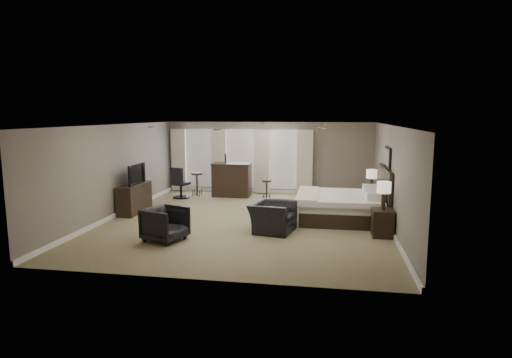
% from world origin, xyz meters
% --- Properties ---
extents(room, '(7.60, 8.60, 2.64)m').
position_xyz_m(room, '(0.00, 0.00, 1.30)').
color(room, '#766B4B').
rests_on(room, ground).
extents(window_bay, '(5.25, 0.20, 2.30)m').
position_xyz_m(window_bay, '(-1.00, 4.11, 1.20)').
color(window_bay, silver).
rests_on(window_bay, room).
extents(bed, '(2.31, 2.20, 1.47)m').
position_xyz_m(bed, '(2.58, 0.54, 0.73)').
color(bed, silver).
rests_on(bed, ground).
extents(nightstand_near, '(0.48, 0.59, 0.64)m').
position_xyz_m(nightstand_near, '(3.47, -0.91, 0.32)').
color(nightstand_near, black).
rests_on(nightstand_near, ground).
extents(nightstand_far, '(0.42, 0.52, 0.56)m').
position_xyz_m(nightstand_far, '(3.47, 1.99, 0.28)').
color(nightstand_far, black).
rests_on(nightstand_far, ground).
extents(lamp_near, '(0.33, 0.33, 0.67)m').
position_xyz_m(lamp_near, '(3.47, -0.91, 0.98)').
color(lamp_near, beige).
rests_on(lamp_near, nightstand_near).
extents(lamp_far, '(0.32, 0.32, 0.67)m').
position_xyz_m(lamp_far, '(3.47, 1.99, 0.90)').
color(lamp_far, beige).
rests_on(lamp_far, nightstand_far).
extents(wall_art, '(0.04, 0.96, 0.56)m').
position_xyz_m(wall_art, '(3.70, 0.54, 1.75)').
color(wall_art, slate).
rests_on(wall_art, room).
extents(dresser, '(0.47, 1.45, 0.84)m').
position_xyz_m(dresser, '(-3.45, 0.46, 0.42)').
color(dresser, black).
rests_on(dresser, ground).
extents(tv, '(0.59, 1.03, 0.14)m').
position_xyz_m(tv, '(-3.45, 0.46, 0.91)').
color(tv, black).
rests_on(tv, dresser).
extents(armchair_near, '(0.93, 1.24, 0.98)m').
position_xyz_m(armchair_near, '(0.85, -0.91, 0.49)').
color(armchair_near, black).
rests_on(armchair_near, ground).
extents(armchair_far, '(1.01, 1.04, 0.86)m').
position_xyz_m(armchair_far, '(-1.49, -2.11, 0.43)').
color(armchair_far, black).
rests_on(armchair_far, ground).
extents(bar_counter, '(1.36, 0.71, 1.19)m').
position_xyz_m(bar_counter, '(-1.17, 3.37, 0.59)').
color(bar_counter, black).
rests_on(bar_counter, ground).
extents(bar_stool_left, '(0.49, 0.49, 0.83)m').
position_xyz_m(bar_stool_left, '(-2.40, 3.25, 0.42)').
color(bar_stool_left, black).
rests_on(bar_stool_left, ground).
extents(bar_stool_right, '(0.33, 0.33, 0.68)m').
position_xyz_m(bar_stool_right, '(0.14, 2.90, 0.34)').
color(bar_stool_right, black).
rests_on(bar_stool_right, ground).
extents(desk_chair, '(0.68, 0.68, 1.09)m').
position_xyz_m(desk_chair, '(-2.83, 2.76, 0.54)').
color(desk_chair, black).
rests_on(desk_chair, ground).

